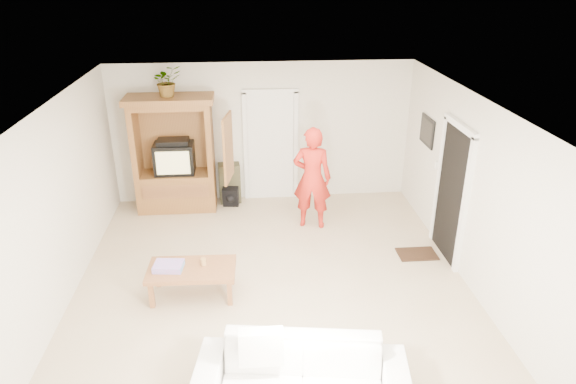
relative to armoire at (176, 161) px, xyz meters
name	(u,v)px	position (x,y,z in m)	size (l,w,h in m)	color
floor	(273,283)	(1.58, -2.66, -0.91)	(6.00, 6.00, 0.00)	tan
ceiling	(270,104)	(1.58, -2.66, 1.69)	(6.00, 6.00, 0.00)	white
wall_back	(262,133)	(1.58, 0.34, 0.39)	(5.50, 5.50, 0.00)	silver
wall_front	(293,360)	(1.58, -5.66, 0.39)	(5.50, 5.50, 0.00)	silver
wall_left	(57,208)	(-1.17, -2.66, 0.39)	(6.00, 6.00, 0.00)	silver
wall_right	(473,193)	(4.33, -2.66, 0.39)	(6.00, 6.00, 0.00)	silver
armoire	(176,161)	(0.00, 0.00, 0.00)	(1.82, 1.14, 2.10)	brown
door_back	(271,147)	(1.73, 0.31, 0.11)	(0.85, 0.05, 2.04)	white
doorway_right	(452,194)	(4.30, -2.06, 0.11)	(0.05, 0.90, 2.04)	black
framed_picture	(427,131)	(4.31, -0.76, 0.69)	(0.03, 0.60, 0.48)	black
doormat	(417,254)	(3.88, -2.06, -0.90)	(0.60, 0.40, 0.02)	#382316
plant	(167,81)	(-0.02, -0.03, 1.46)	(0.48, 0.41, 0.53)	#4C7238
man	(312,178)	(2.35, -0.93, -0.02)	(0.65, 0.42, 1.77)	red
sofa	(301,377)	(1.75, -4.83, -0.59)	(2.17, 0.85, 0.63)	white
coffee_table	(192,271)	(0.48, -2.85, -0.53)	(1.19, 0.68, 0.44)	#9F5F36
towel	(169,266)	(0.18, -2.85, -0.43)	(0.38, 0.28, 0.08)	#FB53C2
candle	(203,262)	(0.64, -2.79, -0.42)	(0.08, 0.08, 0.10)	tan
backpack_black	(231,197)	(0.95, -0.03, -0.73)	(0.29, 0.17, 0.36)	black
backpack_olive	(230,183)	(0.93, 0.19, -0.53)	(0.40, 0.29, 0.75)	#47442B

